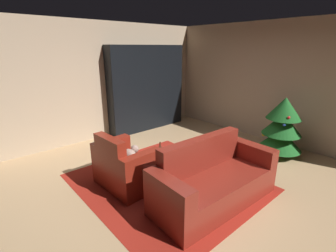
# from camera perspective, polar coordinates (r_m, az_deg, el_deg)

# --- Properties ---
(ground_plane) EXTENTS (6.77, 6.77, 0.00)m
(ground_plane) POSITION_cam_1_polar(r_m,az_deg,el_deg) (4.21, 4.43, -12.28)
(ground_plane) COLOR tan
(wall_back) EXTENTS (5.76, 0.06, 2.68)m
(wall_back) POSITION_cam_1_polar(r_m,az_deg,el_deg) (6.03, 24.03, 9.06)
(wall_back) COLOR tan
(wall_back) RESTS_ON ground
(wall_left) EXTENTS (0.06, 5.67, 2.68)m
(wall_left) POSITION_cam_1_polar(r_m,az_deg,el_deg) (6.02, -15.27, 9.95)
(wall_left) COLOR tan
(wall_left) RESTS_ON ground
(area_rug) EXTENTS (2.78, 2.48, 0.01)m
(area_rug) POSITION_cam_1_polar(r_m,az_deg,el_deg) (4.11, -0.40, -12.93)
(area_rug) COLOR maroon
(area_rug) RESTS_ON ground
(bookshelf_unit) EXTENTS (0.33, 2.18, 2.16)m
(bookshelf_unit) POSITION_cam_1_polar(r_m,az_deg,el_deg) (6.53, -3.84, 8.90)
(bookshelf_unit) COLOR black
(bookshelf_unit) RESTS_ON ground
(armchair_red) EXTENTS (0.99, 0.71, 0.88)m
(armchair_red) POSITION_cam_1_polar(r_m,az_deg,el_deg) (3.93, -10.09, -9.53)
(armchair_red) COLOR maroon
(armchair_red) RESTS_ON ground
(couch_red) EXTENTS (0.85, 1.92, 0.89)m
(couch_red) POSITION_cam_1_polar(r_m,az_deg,el_deg) (3.59, 10.43, -12.63)
(couch_red) COLOR maroon
(couch_red) RESTS_ON ground
(coffee_table) EXTENTS (0.70, 0.70, 0.40)m
(coffee_table) POSITION_cam_1_polar(r_m,az_deg,el_deg) (3.79, 0.23, -9.52)
(coffee_table) COLOR black
(coffee_table) RESTS_ON ground
(book_stack_on_table) EXTENTS (0.23, 0.16, 0.14)m
(book_stack_on_table) POSITION_cam_1_polar(r_m,az_deg,el_deg) (3.69, 0.26, -8.57)
(book_stack_on_table) COLOR #408445
(book_stack_on_table) RESTS_ON coffee_table
(bottle_on_table) EXTENTS (0.06, 0.06, 0.32)m
(bottle_on_table) POSITION_cam_1_polar(r_m,az_deg,el_deg) (3.84, -1.83, -6.43)
(bottle_on_table) COLOR #5E2C1C
(bottle_on_table) RESTS_ON coffee_table
(decorated_tree) EXTENTS (0.83, 0.83, 1.20)m
(decorated_tree) POSITION_cam_1_polar(r_m,az_deg,el_deg) (5.33, 25.04, -0.05)
(decorated_tree) COLOR brown
(decorated_tree) RESTS_ON ground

